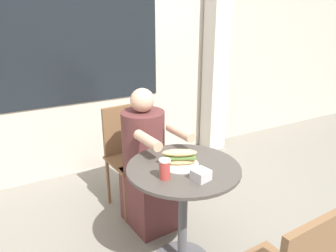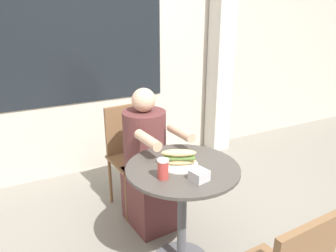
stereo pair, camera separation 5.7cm
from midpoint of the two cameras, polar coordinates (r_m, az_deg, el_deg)
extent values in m
cube|color=beige|center=(3.35, -13.39, 15.39)|extent=(8.00, 0.08, 2.80)
cube|color=black|center=(3.24, -17.45, 15.84)|extent=(1.77, 0.01, 1.41)
cube|color=beige|center=(3.82, 8.01, 13.21)|extent=(0.22, 0.22, 2.40)
cylinder|color=#47423D|center=(2.01, 1.90, -7.33)|extent=(0.70, 0.70, 0.02)
cylinder|color=#515156|center=(2.19, 1.79, -15.59)|extent=(0.06, 0.06, 0.69)
cube|color=brown|center=(2.76, -6.71, -5.94)|extent=(0.41, 0.41, 0.02)
cube|color=brown|center=(2.81, -8.52, -0.59)|extent=(0.35, 0.06, 0.42)
cylinder|color=brown|center=(2.80, -1.90, -10.53)|extent=(0.03, 0.03, 0.43)
cylinder|color=brown|center=(2.67, -8.06, -12.42)|extent=(0.03, 0.03, 0.43)
cylinder|color=brown|center=(3.06, -5.20, -7.87)|extent=(0.03, 0.03, 0.43)
cylinder|color=brown|center=(2.93, -10.93, -9.44)|extent=(0.03, 0.03, 0.43)
cube|color=brown|center=(2.64, -4.01, -12.49)|extent=(0.34, 0.43, 0.45)
cylinder|color=brown|center=(2.47, -4.97, -2.77)|extent=(0.32, 0.32, 0.47)
sphere|color=#D6A889|center=(2.36, -5.20, 4.50)|extent=(0.17, 0.17, 0.17)
cylinder|color=#D6A889|center=(2.25, 1.40, -1.12)|extent=(0.09, 0.26, 0.07)
cylinder|color=#D6A889|center=(2.12, -4.33, -2.51)|extent=(0.09, 0.26, 0.07)
cylinder|color=white|center=(2.02, 1.18, -6.73)|extent=(0.24, 0.24, 0.01)
ellipsoid|color=#DBB77A|center=(2.01, 1.19, -6.09)|extent=(0.22, 0.16, 0.04)
cube|color=olive|center=(2.00, 1.19, -5.39)|extent=(0.21, 0.15, 0.01)
ellipsoid|color=#DBB77A|center=(1.98, 1.20, -4.68)|extent=(0.22, 0.16, 0.04)
cylinder|color=#B73D38|center=(1.85, -1.47, -7.63)|extent=(0.06, 0.06, 0.11)
cylinder|color=white|center=(1.82, -1.49, -6.00)|extent=(0.07, 0.07, 0.01)
cube|color=silver|center=(1.85, 4.85, -8.49)|extent=(0.11, 0.11, 0.06)
camera|label=1|loc=(0.03, -90.79, -0.29)|focal=35.00mm
camera|label=2|loc=(0.03, 89.21, 0.29)|focal=35.00mm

